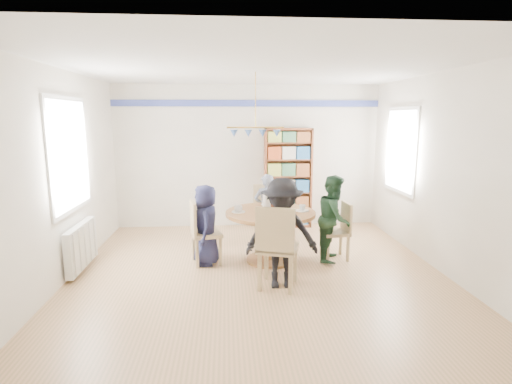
{
  "coord_description": "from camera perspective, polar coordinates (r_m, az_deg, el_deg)",
  "views": [
    {
      "loc": [
        -0.42,
        -5.12,
        2.08
      ],
      "look_at": [
        0.0,
        0.4,
        1.05
      ],
      "focal_mm": 28.0,
      "sensor_mm": 36.0,
      "label": 1
    }
  ],
  "objects": [
    {
      "name": "ground",
      "position": [
        5.55,
        0.32,
        -11.49
      ],
      "size": [
        5.0,
        5.0,
        0.0
      ],
      "primitive_type": "plane",
      "color": "tan"
    },
    {
      "name": "room_shell",
      "position": [
        6.01,
        -2.83,
        6.4
      ],
      "size": [
        5.0,
        5.0,
        5.0
      ],
      "color": "white",
      "rests_on": "ground"
    },
    {
      "name": "radiator",
      "position": [
        6.03,
        -23.65,
        -7.04
      ],
      "size": [
        0.12,
        1.0,
        0.6
      ],
      "color": "silver",
      "rests_on": "ground"
    },
    {
      "name": "dining_table",
      "position": [
        5.82,
        2.07,
        -4.65
      ],
      "size": [
        1.3,
        1.3,
        0.75
      ],
      "color": "brown",
      "rests_on": "ground"
    },
    {
      "name": "chair_left",
      "position": [
        5.79,
        -7.87,
        -5.34
      ],
      "size": [
        0.49,
        0.49,
        0.92
      ],
      "color": "tan",
      "rests_on": "ground"
    },
    {
      "name": "chair_right",
      "position": [
        6.08,
        11.86,
        -5.07
      ],
      "size": [
        0.4,
        0.4,
        0.85
      ],
      "color": "tan",
      "rests_on": "ground"
    },
    {
      "name": "chair_far",
      "position": [
        6.8,
        1.51,
        -2.64
      ],
      "size": [
        0.44,
        0.44,
        0.97
      ],
      "color": "tan",
      "rests_on": "ground"
    },
    {
      "name": "chair_near",
      "position": [
        4.86,
        2.99,
        -7.41
      ],
      "size": [
        0.59,
        0.59,
        1.06
      ],
      "color": "tan",
      "rests_on": "ground"
    },
    {
      "name": "person_left",
      "position": [
        5.75,
        -7.17,
        -4.67
      ],
      "size": [
        0.43,
        0.6,
        1.16
      ],
      "primitive_type": "imported",
      "rotation": [
        0.0,
        0.0,
        -1.46
      ],
      "color": "#171934",
      "rests_on": "ground"
    },
    {
      "name": "person_right",
      "position": [
        5.97,
        11.1,
        -3.67
      ],
      "size": [
        0.67,
        0.75,
        1.27
      ],
      "primitive_type": "imported",
      "rotation": [
        0.0,
        0.0,
        1.21
      ],
      "color": "#19321D",
      "rests_on": "ground"
    },
    {
      "name": "person_far",
      "position": [
        6.72,
        1.48,
        -2.34
      ],
      "size": [
        0.47,
        0.36,
        1.17
      ],
      "primitive_type": "imported",
      "rotation": [
        0.0,
        0.0,
        3.34
      ],
      "color": "gray",
      "rests_on": "ground"
    },
    {
      "name": "person_near",
      "position": [
        4.93,
        3.71,
        -5.94
      ],
      "size": [
        0.9,
        0.53,
        1.37
      ],
      "primitive_type": "imported",
      "rotation": [
        0.0,
        0.0,
        -0.03
      ],
      "color": "black",
      "rests_on": "ground"
    },
    {
      "name": "bookshelf",
      "position": [
        7.64,
        4.57,
        1.86
      ],
      "size": [
        0.9,
        0.27,
        1.89
      ],
      "color": "brown",
      "rests_on": "ground"
    },
    {
      "name": "tableware",
      "position": [
        5.78,
        1.82,
        -2.12
      ],
      "size": [
        1.12,
        1.12,
        0.29
      ],
      "color": "white",
      "rests_on": "dining_table"
    }
  ]
}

